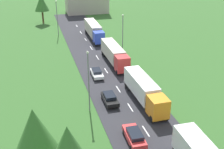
{
  "coord_description": "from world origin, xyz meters",
  "views": [
    {
      "loc": [
        -12.45,
        -5.04,
        21.82
      ],
      "look_at": [
        -0.16,
        38.54,
        1.33
      ],
      "focal_mm": 45.96,
      "sensor_mm": 36.0,
      "label": 1
    }
  ],
  "objects_px": {
    "truck_third": "(114,54)",
    "truck_fourth": "(94,30)",
    "lamppost_second": "(89,79)",
    "car_second": "(134,136)",
    "lamppost_third": "(123,32)",
    "lamppost_fourth": "(57,16)",
    "tree_oak": "(35,131)",
    "car_third": "(110,98)",
    "truck_second": "(144,90)",
    "car_fourth": "(97,73)",
    "tree_birch": "(41,3)"
  },
  "relations": [
    {
      "from": "truck_fourth",
      "to": "lamppost_third",
      "type": "height_order",
      "value": "lamppost_third"
    },
    {
      "from": "truck_second",
      "to": "truck_fourth",
      "type": "xyz_separation_m",
      "value": [
        -0.21,
        34.2,
        0.11
      ]
    },
    {
      "from": "truck_third",
      "to": "lamppost_third",
      "type": "height_order",
      "value": "lamppost_third"
    },
    {
      "from": "car_third",
      "to": "tree_oak",
      "type": "distance_m",
      "value": 16.36
    },
    {
      "from": "car_third",
      "to": "lamppost_third",
      "type": "xyz_separation_m",
      "value": [
        8.48,
        20.41,
        3.97
      ]
    },
    {
      "from": "tree_birch",
      "to": "lamppost_third",
      "type": "bearing_deg",
      "value": -64.47
    },
    {
      "from": "car_third",
      "to": "lamppost_second",
      "type": "height_order",
      "value": "lamppost_second"
    },
    {
      "from": "truck_second",
      "to": "truck_third",
      "type": "distance_m",
      "value": 16.21
    },
    {
      "from": "truck_fourth",
      "to": "lamppost_second",
      "type": "relative_size",
      "value": 1.5
    },
    {
      "from": "truck_second",
      "to": "lamppost_second",
      "type": "xyz_separation_m",
      "value": [
        -8.43,
        -0.18,
        2.97
      ]
    },
    {
      "from": "car_fourth",
      "to": "car_third",
      "type": "bearing_deg",
      "value": -91.43
    },
    {
      "from": "truck_second",
      "to": "car_third",
      "type": "xyz_separation_m",
      "value": [
        -5.09,
        1.02,
        -1.25
      ]
    },
    {
      "from": "car_fourth",
      "to": "lamppost_fourth",
      "type": "xyz_separation_m",
      "value": [
        -3.84,
        28.81,
        4.23
      ]
    },
    {
      "from": "lamppost_fourth",
      "to": "tree_oak",
      "type": "distance_m",
      "value": 50.6
    },
    {
      "from": "car_fourth",
      "to": "tree_birch",
      "type": "xyz_separation_m",
      "value": [
        -6.93,
        42.41,
        5.4
      ]
    },
    {
      "from": "car_third",
      "to": "car_fourth",
      "type": "xyz_separation_m",
      "value": [
        0.24,
        9.76,
        -0.03
      ]
    },
    {
      "from": "car_second",
      "to": "car_third",
      "type": "relative_size",
      "value": 1.08
    },
    {
      "from": "car_third",
      "to": "car_fourth",
      "type": "relative_size",
      "value": 1.02
    },
    {
      "from": "car_second",
      "to": "lamppost_third",
      "type": "bearing_deg",
      "value": 74.98
    },
    {
      "from": "lamppost_second",
      "to": "tree_oak",
      "type": "xyz_separation_m",
      "value": [
        -7.55,
        -10.3,
        -0.13
      ]
    },
    {
      "from": "truck_third",
      "to": "lamppost_third",
      "type": "relative_size",
      "value": 1.48
    },
    {
      "from": "truck_second",
      "to": "truck_third",
      "type": "bearing_deg",
      "value": 89.94
    },
    {
      "from": "truck_fourth",
      "to": "tree_birch",
      "type": "distance_m",
      "value": 22.6
    },
    {
      "from": "truck_fourth",
      "to": "lamppost_fourth",
      "type": "distance_m",
      "value": 10.43
    },
    {
      "from": "car_third",
      "to": "tree_oak",
      "type": "xyz_separation_m",
      "value": [
        -10.9,
        -11.5,
        4.09
      ]
    },
    {
      "from": "truck_second",
      "to": "lamppost_third",
      "type": "distance_m",
      "value": 21.87
    },
    {
      "from": "car_fourth",
      "to": "tree_birch",
      "type": "distance_m",
      "value": 43.31
    },
    {
      "from": "lamppost_third",
      "to": "lamppost_fourth",
      "type": "relative_size",
      "value": 0.95
    },
    {
      "from": "tree_oak",
      "to": "truck_fourth",
      "type": "bearing_deg",
      "value": 70.55
    },
    {
      "from": "truck_second",
      "to": "lamppost_third",
      "type": "height_order",
      "value": "lamppost_third"
    },
    {
      "from": "lamppost_fourth",
      "to": "lamppost_second",
      "type": "bearing_deg",
      "value": -89.64
    },
    {
      "from": "lamppost_second",
      "to": "car_fourth",
      "type": "bearing_deg",
      "value": 71.88
    },
    {
      "from": "truck_fourth",
      "to": "car_second",
      "type": "height_order",
      "value": "truck_fourth"
    },
    {
      "from": "truck_third",
      "to": "car_third",
      "type": "height_order",
      "value": "truck_third"
    },
    {
      "from": "truck_third",
      "to": "truck_fourth",
      "type": "distance_m",
      "value": 18.0
    },
    {
      "from": "car_third",
      "to": "lamppost_third",
      "type": "height_order",
      "value": "lamppost_third"
    },
    {
      "from": "car_second",
      "to": "tree_birch",
      "type": "distance_m",
      "value": 62.62
    },
    {
      "from": "truck_third",
      "to": "lamppost_fourth",
      "type": "distance_m",
      "value": 25.12
    },
    {
      "from": "truck_fourth",
      "to": "tree_oak",
      "type": "height_order",
      "value": "tree_oak"
    },
    {
      "from": "car_third",
      "to": "truck_third",
      "type": "bearing_deg",
      "value": 71.4
    },
    {
      "from": "lamppost_second",
      "to": "car_second",
      "type": "bearing_deg",
      "value": -66.72
    },
    {
      "from": "truck_fourth",
      "to": "car_second",
      "type": "bearing_deg",
      "value": -95.99
    },
    {
      "from": "lamppost_third",
      "to": "tree_oak",
      "type": "relative_size",
      "value": 1.16
    },
    {
      "from": "lamppost_fourth",
      "to": "tree_birch",
      "type": "distance_m",
      "value": 14.0
    },
    {
      "from": "truck_second",
      "to": "car_third",
      "type": "relative_size",
      "value": 2.82
    },
    {
      "from": "car_second",
      "to": "truck_third",
      "type": "bearing_deg",
      "value": 79.26
    },
    {
      "from": "car_fourth",
      "to": "car_second",
      "type": "bearing_deg",
      "value": -89.63
    },
    {
      "from": "lamppost_second",
      "to": "lamppost_third",
      "type": "relative_size",
      "value": 1.06
    },
    {
      "from": "lamppost_third",
      "to": "truck_third",
      "type": "bearing_deg",
      "value": -122.84
    },
    {
      "from": "lamppost_third",
      "to": "tree_birch",
      "type": "distance_m",
      "value": 35.22
    }
  ]
}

